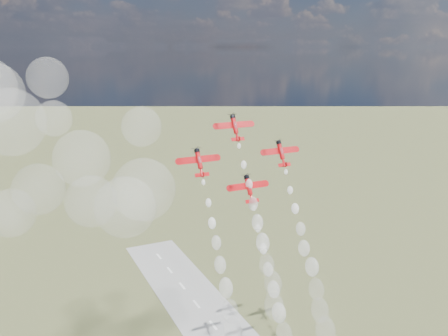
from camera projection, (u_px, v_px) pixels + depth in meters
plane_lead at (235, 127)px, 147.08m from camera, size 12.36×6.59×8.03m
plane_left at (199, 162)px, 139.09m from camera, size 12.36×6.59×8.03m
plane_right at (281, 153)px, 150.74m from camera, size 12.36×6.59×8.03m
plane_slot at (249, 188)px, 142.75m from camera, size 12.36×6.59×8.03m
smoke_trail_lead at (268, 271)px, 137.35m from camera, size 6.00×26.89×45.31m
smoke_trail_left at (232, 318)px, 129.13m from camera, size 5.50×27.41×45.15m
smoke_trail_right at (317, 296)px, 140.86m from camera, size 5.14×27.16×45.32m
drifted_smoke_cloud at (72, 164)px, 146.38m from camera, size 68.00×34.31×58.90m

